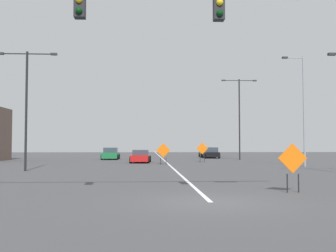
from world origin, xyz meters
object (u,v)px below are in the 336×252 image
at_px(construction_sign_left_shoulder, 293,161).
at_px(car_black_distant, 210,153).
at_px(car_yellow_far, 207,153).
at_px(traffic_signal_assembly, 79,23).
at_px(street_lamp_near_left, 239,112).
at_px(street_lamp_far_left, 303,106).
at_px(car_red_approaching, 141,157).
at_px(car_green_mid, 111,154).
at_px(construction_sign_median_far, 202,150).
at_px(street_lamp_mid_left, 26,99).
at_px(construction_sign_median_near, 163,151).

bearing_deg(construction_sign_left_shoulder, car_black_distant, 85.49).
bearing_deg(car_yellow_far, construction_sign_left_shoulder, -94.21).
xyz_separation_m(traffic_signal_assembly, street_lamp_near_left, (13.07, 34.15, 0.05)).
height_order(street_lamp_far_left, car_red_approaching, street_lamp_far_left).
bearing_deg(car_green_mid, construction_sign_left_shoulder, -73.82).
height_order(traffic_signal_assembly, construction_sign_median_far, traffic_signal_assembly).
xyz_separation_m(street_lamp_near_left, construction_sign_median_far, (-5.32, -6.32, -4.32)).
bearing_deg(car_black_distant, street_lamp_near_left, -68.79).
bearing_deg(car_yellow_far, street_lamp_mid_left, -119.91).
bearing_deg(street_lamp_near_left, construction_sign_median_far, -130.11).
bearing_deg(construction_sign_left_shoulder, street_lamp_near_left, 80.22).
relative_size(street_lamp_near_left, car_red_approaching, 2.24).
relative_size(construction_sign_median_far, car_green_mid, 0.47).
height_order(traffic_signal_assembly, construction_sign_left_shoulder, traffic_signal_assembly).
bearing_deg(construction_sign_median_far, car_red_approaching, -177.05).
height_order(street_lamp_far_left, car_green_mid, street_lamp_far_left).
bearing_deg(construction_sign_median_far, construction_sign_median_near, -134.58).
height_order(street_lamp_far_left, car_black_distant, street_lamp_far_left).
bearing_deg(construction_sign_median_far, construction_sign_left_shoulder, -90.33).
bearing_deg(street_lamp_far_left, car_yellow_far, 99.30).
relative_size(street_lamp_mid_left, car_red_approaching, 1.92).
height_order(traffic_signal_assembly, car_yellow_far, traffic_signal_assembly).
relative_size(car_red_approaching, car_green_mid, 0.99).
xyz_separation_m(traffic_signal_assembly, car_yellow_far, (10.70, 44.60, -4.92)).
relative_size(traffic_signal_assembly, construction_sign_median_near, 6.88).
height_order(construction_sign_median_near, car_black_distant, construction_sign_median_near).
bearing_deg(street_lamp_mid_left, street_lamp_near_left, 44.44).
bearing_deg(street_lamp_near_left, street_lamp_mid_left, -135.56).
bearing_deg(street_lamp_far_left, construction_sign_left_shoulder, -113.02).
height_order(street_lamp_far_left, construction_sign_left_shoulder, street_lamp_far_left).
relative_size(construction_sign_median_near, car_black_distant, 0.42).
distance_m(street_lamp_far_left, car_red_approaching, 16.18).
distance_m(car_red_approaching, car_yellow_far, 19.41).
relative_size(street_lamp_near_left, construction_sign_median_near, 4.97).
bearing_deg(street_lamp_mid_left, car_black_distant, 56.39).
bearing_deg(construction_sign_median_near, street_lamp_near_left, 48.03).
height_order(traffic_signal_assembly, car_green_mid, traffic_signal_assembly).
relative_size(construction_sign_median_near, car_yellow_far, 0.47).
bearing_deg(traffic_signal_assembly, car_green_mid, 93.56).
relative_size(street_lamp_mid_left, car_yellow_far, 2.01).
bearing_deg(car_red_approaching, car_yellow_far, 61.74).
distance_m(construction_sign_median_near, car_black_distant, 18.28).
distance_m(traffic_signal_assembly, car_red_approaching, 27.99).
height_order(construction_sign_median_far, car_green_mid, construction_sign_median_far).
bearing_deg(car_yellow_far, street_lamp_near_left, -77.24).
bearing_deg(car_red_approaching, street_lamp_mid_left, -122.12).
height_order(street_lamp_mid_left, street_lamp_far_left, street_lamp_far_left).
bearing_deg(traffic_signal_assembly, street_lamp_near_left, 69.06).
bearing_deg(car_green_mid, construction_sign_median_near, -65.28).
distance_m(street_lamp_mid_left, construction_sign_median_near, 13.35).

